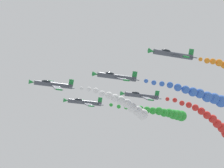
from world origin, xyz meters
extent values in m
cylinder|color=#474C56|center=(3.68, 13.20, 94.06)|extent=(1.50, 9.00, 1.50)
cone|color=#1E8438|center=(3.68, 18.30, 94.06)|extent=(1.42, 1.20, 1.42)
cube|color=#474C56|center=(3.72, 12.80, 93.98)|extent=(8.09, 1.90, 4.69)
cylinder|color=#1E8438|center=(-0.28, 12.80, 91.71)|extent=(0.49, 1.40, 0.49)
cylinder|color=#1E8438|center=(7.73, 12.80, 96.24)|extent=(0.49, 1.40, 0.49)
cube|color=#474C56|center=(3.65, 9.20, 94.11)|extent=(3.40, 1.20, 2.03)
cube|color=#1E8438|center=(3.20, 9.10, 94.90)|extent=(0.91, 1.10, 1.46)
ellipsoid|color=black|center=(3.43, 15.00, 94.49)|extent=(1.04, 2.20, 1.00)
sphere|color=white|center=(3.68, 6.37, 93.92)|extent=(0.90, 0.90, 0.90)
sphere|color=white|center=(3.68, 4.53, 93.98)|extent=(1.07, 1.07, 1.07)
sphere|color=white|center=(3.92, 2.69, 93.86)|extent=(1.38, 1.38, 1.38)
sphere|color=white|center=(4.47, 0.86, 93.51)|extent=(1.47, 1.47, 1.47)
sphere|color=white|center=(4.56, -0.98, 93.25)|extent=(1.82, 1.82, 1.82)
sphere|color=white|center=(5.19, -2.82, 92.97)|extent=(2.04, 2.04, 2.04)
sphere|color=white|center=(5.72, -4.65, 92.66)|extent=(2.25, 2.25, 2.25)
sphere|color=white|center=(6.11, -6.49, 92.18)|extent=(2.37, 2.37, 2.37)
sphere|color=white|center=(7.00, -8.33, 91.47)|extent=(2.42, 2.42, 2.42)
sphere|color=white|center=(7.64, -10.16, 90.97)|extent=(2.63, 2.63, 2.63)
sphere|color=white|center=(8.60, -12.00, 90.50)|extent=(2.94, 2.94, 2.94)
cylinder|color=#474C56|center=(-6.40, 1.32, 94.17)|extent=(1.46, 9.00, 1.46)
cone|color=#1E8438|center=(-6.40, 6.42, 94.17)|extent=(1.39, 1.20, 1.39)
cube|color=#474C56|center=(-6.35, 0.92, 94.08)|extent=(8.40, 1.90, 4.09)
cylinder|color=#1E8438|center=(-10.51, 0.92, 92.12)|extent=(0.48, 1.40, 0.48)
cylinder|color=#1E8438|center=(-2.19, 0.92, 96.04)|extent=(0.48, 1.40, 0.48)
cube|color=#474C56|center=(-6.42, -2.68, 94.21)|extent=(3.51, 1.20, 1.78)
cube|color=#1E8438|center=(-6.81, -2.78, 95.04)|extent=(0.81, 1.10, 1.51)
ellipsoid|color=black|center=(-6.61, 3.12, 94.62)|extent=(1.02, 2.20, 0.97)
sphere|color=blue|center=(-6.46, -5.78, 94.10)|extent=(0.97, 0.97, 0.97)
sphere|color=blue|center=(-6.21, -7.89, 94.03)|extent=(1.15, 1.15, 1.15)
sphere|color=blue|center=(-6.16, -9.99, 94.03)|extent=(1.24, 1.24, 1.24)
sphere|color=blue|center=(-6.18, -12.10, 93.98)|extent=(1.52, 1.52, 1.52)
sphere|color=blue|center=(-6.11, -14.20, 93.67)|extent=(1.82, 1.82, 1.82)
sphere|color=blue|center=(-6.06, -16.31, 93.40)|extent=(1.97, 1.97, 1.97)
sphere|color=blue|center=(-5.85, -18.41, 93.14)|extent=(2.24, 2.24, 2.24)
sphere|color=blue|center=(-5.54, -20.52, 93.05)|extent=(2.33, 2.33, 2.33)
sphere|color=blue|center=(-5.52, -22.62, 92.47)|extent=(2.61, 2.61, 2.61)
sphere|color=blue|center=(-5.34, -24.73, 92.33)|extent=(2.69, 2.69, 2.69)
sphere|color=blue|center=(-5.14, -26.83, 91.91)|extent=(3.03, 3.03, 3.03)
cylinder|color=#474C56|center=(13.61, 2.34, 93.57)|extent=(1.46, 9.00, 1.46)
cone|color=#1E8438|center=(13.61, 7.44, 93.57)|extent=(1.39, 1.20, 1.39)
cube|color=#474C56|center=(13.65, 1.94, 93.48)|extent=(8.42, 1.90, 4.04)
cylinder|color=#1E8438|center=(9.48, 1.94, 91.54)|extent=(0.48, 1.40, 0.48)
cylinder|color=#1E8438|center=(17.82, 1.94, 95.42)|extent=(0.48, 1.40, 0.48)
cube|color=#474C56|center=(13.58, -1.66, 93.62)|extent=(3.52, 1.20, 1.76)
cube|color=#1E8438|center=(13.20, -1.76, 94.45)|extent=(0.80, 1.10, 1.51)
ellipsoid|color=black|center=(13.40, 4.14, 94.02)|extent=(1.02, 2.20, 0.97)
sphere|color=green|center=(13.51, -5.04, 93.62)|extent=(0.97, 0.97, 0.97)
sphere|color=green|center=(13.88, -7.43, 93.49)|extent=(1.10, 1.10, 1.10)
sphere|color=green|center=(14.27, -9.82, 93.68)|extent=(1.29, 1.29, 1.29)
sphere|color=green|center=(14.79, -12.21, 93.75)|extent=(1.53, 1.53, 1.53)
sphere|color=green|center=(15.30, -14.60, 93.97)|extent=(1.73, 1.73, 1.73)
sphere|color=green|center=(16.03, -16.98, 94.02)|extent=(2.00, 2.00, 2.00)
sphere|color=green|center=(17.03, -19.37, 94.26)|extent=(2.10, 2.10, 2.10)
sphere|color=green|center=(17.81, -21.76, 94.59)|extent=(2.38, 2.38, 2.38)
sphere|color=green|center=(19.07, -24.15, 94.65)|extent=(2.47, 2.47, 2.47)
sphere|color=green|center=(20.37, -26.54, 95.10)|extent=(2.69, 2.69, 2.69)
sphere|color=green|center=(21.99, -28.92, 95.31)|extent=(3.03, 3.03, 3.03)
sphere|color=green|center=(23.55, -31.31, 95.67)|extent=(3.25, 3.25, 3.25)
sphere|color=green|center=(25.19, -33.70, 96.01)|extent=(3.44, 3.44, 3.44)
cylinder|color=#474C56|center=(3.33, -9.33, 93.76)|extent=(1.48, 9.00, 1.48)
cone|color=#1E8438|center=(3.33, -4.23, 93.76)|extent=(1.40, 1.20, 1.40)
cube|color=#474C56|center=(3.38, -9.73, 93.67)|extent=(8.29, 1.90, 4.32)
cylinder|color=#1E8438|center=(-0.73, -9.73, 91.60)|extent=(0.48, 1.40, 0.48)
cylinder|color=#1E8438|center=(7.48, -9.73, 95.75)|extent=(0.48, 1.40, 0.48)
cube|color=#474C56|center=(3.31, -13.33, 93.81)|extent=(3.47, 1.20, 1.88)
cube|color=#1E8438|center=(2.90, -13.43, 94.62)|extent=(0.85, 1.10, 1.49)
ellipsoid|color=black|center=(3.11, -7.53, 94.20)|extent=(1.03, 2.20, 0.99)
sphere|color=red|center=(3.33, -16.60, 93.69)|extent=(1.02, 1.02, 1.02)
sphere|color=red|center=(3.50, -18.87, 93.70)|extent=(1.23, 1.23, 1.23)
sphere|color=red|center=(3.82, -21.13, 93.22)|extent=(1.38, 1.38, 1.38)
sphere|color=red|center=(4.14, -23.40, 93.03)|extent=(1.63, 1.63, 1.63)
sphere|color=red|center=(4.64, -25.67, 92.65)|extent=(1.82, 1.82, 1.82)
sphere|color=red|center=(5.30, -27.94, 92.10)|extent=(2.05, 2.05, 2.05)
sphere|color=red|center=(6.17, -30.21, 91.40)|extent=(2.15, 2.15, 2.15)
sphere|color=red|center=(6.86, -32.47, 90.74)|extent=(2.33, 2.33, 2.33)
sphere|color=red|center=(8.14, -34.74, 89.87)|extent=(2.49, 2.49, 2.49)
sphere|color=red|center=(8.93, -37.01, 89.01)|extent=(2.81, 2.81, 2.81)
cylinder|color=#474C56|center=(-16.95, -7.05, 96.71)|extent=(1.46, 9.00, 1.46)
cone|color=#1E8438|center=(-16.95, -1.95, 96.71)|extent=(1.39, 1.20, 1.39)
cube|color=#474C56|center=(-16.91, -7.45, 96.62)|extent=(8.43, 1.90, 4.03)
cylinder|color=#1E8438|center=(-21.08, -7.45, 94.69)|extent=(0.48, 1.40, 0.48)
cylinder|color=#1E8438|center=(-12.73, -7.45, 98.55)|extent=(0.48, 1.40, 0.48)
cube|color=#474C56|center=(-16.97, -11.05, 96.76)|extent=(3.52, 1.20, 1.76)
cube|color=#1E8438|center=(-17.36, -11.15, 97.59)|extent=(0.80, 1.10, 1.51)
ellipsoid|color=black|center=(-17.16, -5.25, 97.16)|extent=(1.02, 2.20, 0.97)
sphere|color=orange|center=(-16.89, -13.68, 96.65)|extent=(0.88, 0.88, 0.88)
sphere|color=orange|center=(-16.87, -15.32, 96.58)|extent=(1.24, 1.24, 1.24)
sphere|color=orange|center=(-16.66, -16.96, 96.73)|extent=(1.33, 1.33, 1.33)
sphere|color=orange|center=(-16.60, -18.60, 96.68)|extent=(1.62, 1.62, 1.62)
sphere|color=orange|center=(-16.21, -20.24, 96.54)|extent=(1.66, 1.66, 1.66)
camera|label=1|loc=(-86.76, 34.12, 63.27)|focal=66.82mm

